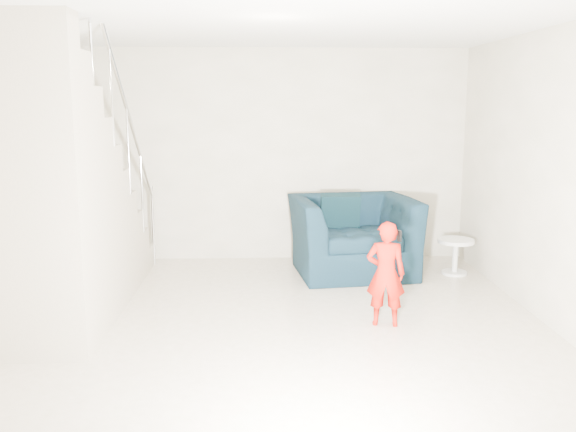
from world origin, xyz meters
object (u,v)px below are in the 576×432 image
(staircase, at_px, (60,220))
(armchair, at_px, (353,235))
(toddler, at_px, (386,274))
(side_table, at_px, (455,251))

(staircase, bearing_deg, armchair, 26.29)
(armchair, distance_m, toddler, 1.78)
(toddler, relative_size, side_table, 2.28)
(toddler, xyz_separation_m, side_table, (1.17, 1.65, -0.20))
(side_table, relative_size, staircase, 0.12)
(toddler, bearing_deg, side_table, -116.30)
(side_table, bearing_deg, armchair, 173.79)
(toddler, height_order, side_table, toddler)
(toddler, height_order, staircase, staircase)
(toddler, xyz_separation_m, staircase, (-3.00, 0.32, 0.46))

